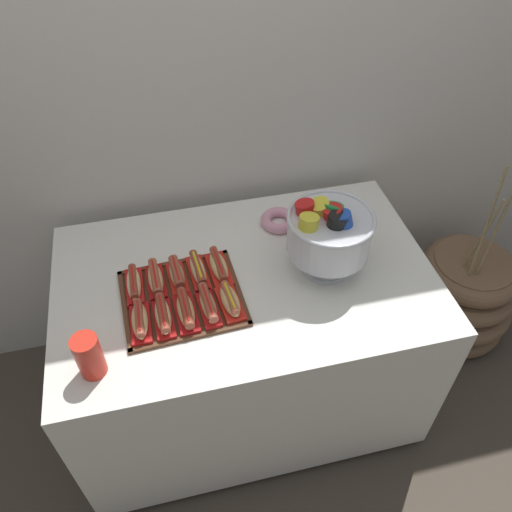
{
  "coord_description": "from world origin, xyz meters",
  "views": [
    {
      "loc": [
        -0.25,
        -1.22,
        2.14
      ],
      "look_at": [
        0.04,
        0.0,
        0.88
      ],
      "focal_mm": 35.79,
      "sensor_mm": 36.0,
      "label": 1
    }
  ],
  "objects_px": {
    "hot_dog_5": "(134,284)",
    "donut": "(279,220)",
    "hot_dog_7": "(177,275)",
    "hot_dog_4": "(230,301)",
    "serving_tray": "(182,298)",
    "cup_stack": "(89,356)",
    "punch_bowl": "(329,232)",
    "hot_dog_0": "(140,321)",
    "hot_dog_8": "(198,271)",
    "floor_vase": "(460,295)",
    "hot_dog_3": "(208,305)",
    "hot_dog_6": "(156,280)",
    "hot_dog_9": "(219,267)",
    "hot_dog_2": "(186,311)",
    "hot_dog_1": "(163,316)",
    "buffet_table": "(246,338)"
  },
  "relations": [
    {
      "from": "hot_dog_7",
      "to": "hot_dog_9",
      "type": "relative_size",
      "value": 0.92
    },
    {
      "from": "floor_vase",
      "to": "hot_dog_3",
      "type": "xyz_separation_m",
      "value": [
        -1.27,
        -0.28,
        0.61
      ]
    },
    {
      "from": "hot_dog_4",
      "to": "cup_stack",
      "type": "height_order",
      "value": "cup_stack"
    },
    {
      "from": "hot_dog_3",
      "to": "hot_dog_2",
      "type": "bearing_deg",
      "value": -177.09
    },
    {
      "from": "hot_dog_0",
      "to": "hot_dog_2",
      "type": "height_order",
      "value": "hot_dog_2"
    },
    {
      "from": "floor_vase",
      "to": "cup_stack",
      "type": "bearing_deg",
      "value": -165.48
    },
    {
      "from": "hot_dog_2",
      "to": "hot_dog_3",
      "type": "distance_m",
      "value": 0.08
    },
    {
      "from": "serving_tray",
      "to": "hot_dog_3",
      "type": "height_order",
      "value": "hot_dog_3"
    },
    {
      "from": "floor_vase",
      "to": "hot_dog_1",
      "type": "height_order",
      "value": "floor_vase"
    },
    {
      "from": "hot_dog_7",
      "to": "hot_dog_5",
      "type": "bearing_deg",
      "value": -177.09
    },
    {
      "from": "hot_dog_5",
      "to": "hot_dog_7",
      "type": "distance_m",
      "value": 0.15
    },
    {
      "from": "serving_tray",
      "to": "hot_dog_1",
      "type": "height_order",
      "value": "hot_dog_1"
    },
    {
      "from": "punch_bowl",
      "to": "hot_dog_5",
      "type": "bearing_deg",
      "value": 176.3
    },
    {
      "from": "hot_dog_9",
      "to": "cup_stack",
      "type": "distance_m",
      "value": 0.54
    },
    {
      "from": "hot_dog_1",
      "to": "hot_dog_3",
      "type": "relative_size",
      "value": 1.01
    },
    {
      "from": "hot_dog_0",
      "to": "cup_stack",
      "type": "distance_m",
      "value": 0.21
    },
    {
      "from": "floor_vase",
      "to": "donut",
      "type": "xyz_separation_m",
      "value": [
        -0.92,
        0.1,
        0.59
      ]
    },
    {
      "from": "floor_vase",
      "to": "hot_dog_7",
      "type": "relative_size",
      "value": 6.59
    },
    {
      "from": "hot_dog_7",
      "to": "hot_dog_9",
      "type": "height_order",
      "value": "hot_dog_7"
    },
    {
      "from": "hot_dog_3",
      "to": "hot_dog_4",
      "type": "bearing_deg",
      "value": 2.91
    },
    {
      "from": "punch_bowl",
      "to": "buffet_table",
      "type": "bearing_deg",
      "value": 175.05
    },
    {
      "from": "floor_vase",
      "to": "hot_dog_3",
      "type": "relative_size",
      "value": 6.08
    },
    {
      "from": "hot_dog_9",
      "to": "hot_dog_8",
      "type": "bearing_deg",
      "value": -177.09
    },
    {
      "from": "hot_dog_1",
      "to": "cup_stack",
      "type": "height_order",
      "value": "cup_stack"
    },
    {
      "from": "hot_dog_2",
      "to": "hot_dog_8",
      "type": "bearing_deg",
      "value": 68.47
    },
    {
      "from": "donut",
      "to": "hot_dog_6",
      "type": "bearing_deg",
      "value": -156.27
    },
    {
      "from": "hot_dog_6",
      "to": "hot_dog_8",
      "type": "height_order",
      "value": "hot_dog_8"
    },
    {
      "from": "serving_tray",
      "to": "hot_dog_2",
      "type": "relative_size",
      "value": 2.42
    },
    {
      "from": "buffet_table",
      "to": "hot_dog_7",
      "type": "bearing_deg",
      "value": 173.68
    },
    {
      "from": "hot_dog_0",
      "to": "hot_dog_8",
      "type": "bearing_deg",
      "value": 39.16
    },
    {
      "from": "hot_dog_1",
      "to": "buffet_table",
      "type": "bearing_deg",
      "value": 25.08
    },
    {
      "from": "hot_dog_1",
      "to": "hot_dog_6",
      "type": "distance_m",
      "value": 0.17
    },
    {
      "from": "hot_dog_4",
      "to": "hot_dog_7",
      "type": "xyz_separation_m",
      "value": [
        -0.16,
        0.16,
        0.0
      ]
    },
    {
      "from": "hot_dog_3",
      "to": "hot_dog_5",
      "type": "xyz_separation_m",
      "value": [
        -0.23,
        0.15,
        -0.0
      ]
    },
    {
      "from": "punch_bowl",
      "to": "donut",
      "type": "bearing_deg",
      "value": 109.98
    },
    {
      "from": "hot_dog_5",
      "to": "donut",
      "type": "relative_size",
      "value": 1.2
    },
    {
      "from": "hot_dog_2",
      "to": "hot_dog_0",
      "type": "bearing_deg",
      "value": -177.09
    },
    {
      "from": "hot_dog_5",
      "to": "hot_dog_9",
      "type": "height_order",
      "value": "hot_dog_9"
    },
    {
      "from": "hot_dog_9",
      "to": "punch_bowl",
      "type": "distance_m",
      "value": 0.41
    },
    {
      "from": "hot_dog_3",
      "to": "punch_bowl",
      "type": "relative_size",
      "value": 0.57
    },
    {
      "from": "serving_tray",
      "to": "punch_bowl",
      "type": "bearing_deg",
      "value": 3.4
    },
    {
      "from": "serving_tray",
      "to": "cup_stack",
      "type": "relative_size",
      "value": 2.74
    },
    {
      "from": "serving_tray",
      "to": "hot_dog_7",
      "type": "height_order",
      "value": "hot_dog_7"
    },
    {
      "from": "hot_dog_7",
      "to": "hot_dog_8",
      "type": "bearing_deg",
      "value": 2.91
    },
    {
      "from": "cup_stack",
      "to": "serving_tray",
      "type": "bearing_deg",
      "value": 36.85
    },
    {
      "from": "hot_dog_5",
      "to": "donut",
      "type": "xyz_separation_m",
      "value": [
        0.58,
        0.23,
        -0.01
      ]
    },
    {
      "from": "hot_dog_6",
      "to": "hot_dog_9",
      "type": "distance_m",
      "value": 0.23
    },
    {
      "from": "hot_dog_4",
      "to": "hot_dog_0",
      "type": "bearing_deg",
      "value": -177.09
    },
    {
      "from": "serving_tray",
      "to": "floor_vase",
      "type": "bearing_deg",
      "value": 8.59
    },
    {
      "from": "hot_dog_0",
      "to": "donut",
      "type": "relative_size",
      "value": 1.16
    }
  ]
}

